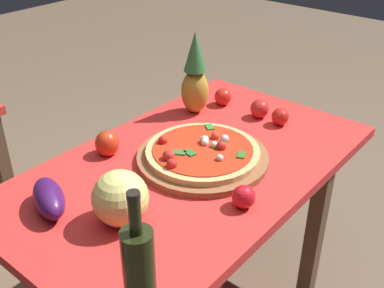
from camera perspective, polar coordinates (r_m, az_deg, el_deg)
name	(u,v)px	position (r m, az deg, el deg)	size (l,w,h in m)	color
display_table	(191,182)	(1.73, -0.17, -4.69)	(1.39, 0.82, 0.72)	brown
pizza_board	(203,157)	(1.70, 1.30, -1.64)	(0.48, 0.48, 0.03)	brown
pizza	(202,151)	(1.68, 1.23, -0.87)	(0.41, 0.41, 0.06)	#E3AD68
wine_bottle	(139,270)	(1.10, -6.45, -14.94)	(0.08, 0.08, 0.34)	black
pineapple_left	(195,77)	(1.99, 0.37, 8.09)	(0.12, 0.12, 0.36)	#B48A2D
melon	(120,198)	(1.39, -8.70, -6.50)	(0.17, 0.17, 0.17)	#E7DD76
bell_pepper	(107,143)	(1.75, -10.27, 0.07)	(0.09, 0.09, 0.10)	red
eggplant	(49,198)	(1.50, -16.99, -6.29)	(0.20, 0.09, 0.09)	#3E1550
tomato_by_bottle	(244,197)	(1.47, 6.29, -6.38)	(0.07, 0.07, 0.07)	red
tomato_near_board	(280,117)	(1.96, 10.66, 3.27)	(0.07, 0.07, 0.07)	red
tomato_beside_pepper	(260,109)	(2.01, 8.21, 4.27)	(0.08, 0.08, 0.08)	red
tomato_at_corner	(223,97)	(2.11, 3.77, 5.74)	(0.08, 0.08, 0.08)	red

